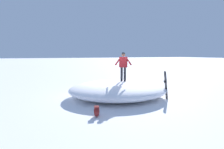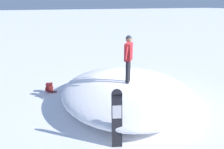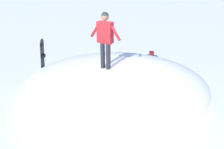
{
  "view_description": "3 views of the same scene",
  "coord_description": "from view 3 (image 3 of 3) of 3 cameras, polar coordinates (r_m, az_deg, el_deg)",
  "views": [
    {
      "loc": [
        10.39,
        -4.16,
        2.65
      ],
      "look_at": [
        0.18,
        0.08,
        1.4
      ],
      "focal_mm": 28.89,
      "sensor_mm": 36.0,
      "label": 1
    },
    {
      "loc": [
        4.08,
        7.67,
        3.88
      ],
      "look_at": [
        1.11,
        0.29,
        1.26
      ],
      "focal_mm": 35.29,
      "sensor_mm": 36.0,
      "label": 2
    },
    {
      "loc": [
        -5.49,
        1.52,
        3.82
      ],
      "look_at": [
        0.11,
        0.52,
        1.01
      ],
      "focal_mm": 33.83,
      "sensor_mm": 36.0,
      "label": 3
    }
  ],
  "objects": [
    {
      "name": "ground",
      "position": [
        6.86,
        4.52,
        -7.65
      ],
      "size": [
        240.0,
        240.0,
        0.0
      ],
      "primitive_type": "plane",
      "color": "white"
    },
    {
      "name": "backpack_near",
      "position": [
        10.06,
        10.58,
        4.94
      ],
      "size": [
        0.53,
        0.32,
        0.45
      ],
      "color": "maroon",
      "rests_on": "ground"
    },
    {
      "name": "snowboarder_standing",
      "position": [
        6.4,
        -1.86,
        10.41
      ],
      "size": [
        0.71,
        0.88,
        1.76
      ],
      "color": "black",
      "rests_on": "snow_mound"
    },
    {
      "name": "snow_mound",
      "position": [
        6.96,
        1.0,
        -2.16
      ],
      "size": [
        6.19,
        6.84,
        1.01
      ],
      "primitive_type": "ellipsoid",
      "rotation": [
        0.0,
        0.0,
        1.36
      ],
      "color": "white",
      "rests_on": "ground"
    },
    {
      "name": "snowboard_primary_upright",
      "position": [
        8.1,
        -18.19,
        3.64
      ],
      "size": [
        0.34,
        0.27,
        1.69
      ],
      "color": "black",
      "rests_on": "ground"
    }
  ]
}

